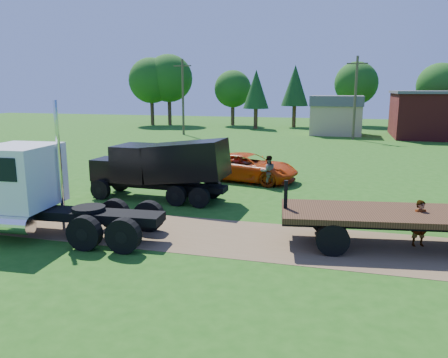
% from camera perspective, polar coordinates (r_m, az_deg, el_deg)
% --- Properties ---
extents(ground, '(140.00, 140.00, 0.00)m').
position_cam_1_polar(ground, '(17.13, -2.24, -7.34)').
color(ground, '#1E5312').
rests_on(ground, ground).
extents(dirt_track, '(120.00, 4.20, 0.01)m').
position_cam_1_polar(dirt_track, '(17.13, -2.24, -7.32)').
color(dirt_track, brown).
rests_on(dirt_track, ground).
extents(white_semi_tractor, '(8.68, 3.41, 5.17)m').
position_cam_1_polar(white_semi_tractor, '(18.51, -24.67, -1.29)').
color(white_semi_tractor, black).
rests_on(white_semi_tractor, ground).
extents(black_dump_truck, '(7.40, 2.50, 3.18)m').
position_cam_1_polar(black_dump_truck, '(22.34, -8.00, 1.73)').
color(black_dump_truck, black).
rests_on(black_dump_truck, ground).
extents(orange_pickup, '(6.49, 3.92, 1.68)m').
position_cam_1_polar(orange_pickup, '(26.85, 3.23, 1.55)').
color(orange_pickup, '#CB4009').
rests_on(orange_pickup, ground).
extents(flatbed_trailer, '(9.40, 4.03, 2.33)m').
position_cam_1_polar(flatbed_trailer, '(16.99, 23.17, -4.94)').
color(flatbed_trailer, '#331F10').
rests_on(flatbed_trailer, ground).
extents(spectator_a, '(0.73, 0.61, 1.71)m').
position_cam_1_polar(spectator_a, '(17.23, 24.22, -5.32)').
color(spectator_a, '#999999').
rests_on(spectator_a, ground).
extents(spectator_b, '(1.10, 1.00, 1.85)m').
position_cam_1_polar(spectator_b, '(25.15, 5.78, 0.99)').
color(spectator_b, '#999999').
rests_on(spectator_b, ground).
extents(tan_shed, '(6.20, 5.40, 4.70)m').
position_cam_1_polar(tan_shed, '(55.53, 14.45, 8.14)').
color(tan_shed, tan).
rests_on(tan_shed, ground).
extents(utility_poles, '(42.20, 0.28, 9.00)m').
position_cam_1_polar(utility_poles, '(50.45, 16.78, 10.29)').
color(utility_poles, '#473E28').
rests_on(utility_poles, ground).
extents(tree_row, '(59.22, 14.06, 11.10)m').
position_cam_1_polar(tree_row, '(64.72, 12.96, 12.32)').
color(tree_row, '#362516').
rests_on(tree_row, ground).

